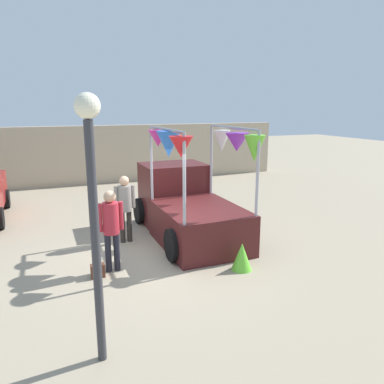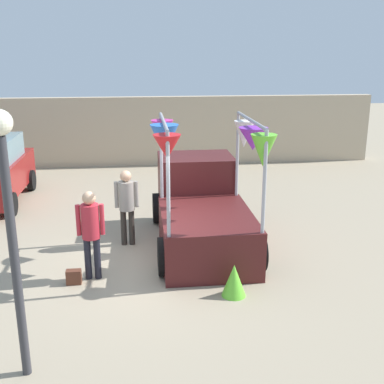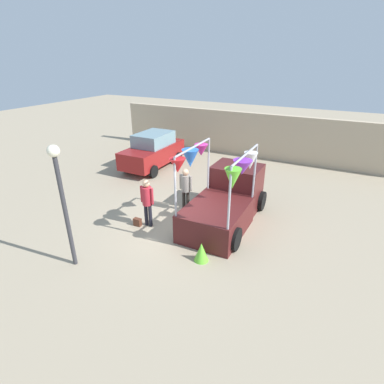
{
  "view_description": "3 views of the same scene",
  "coord_description": "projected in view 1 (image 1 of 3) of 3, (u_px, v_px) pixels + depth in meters",
  "views": [
    {
      "loc": [
        -2.25,
        -7.89,
        3.44
      ],
      "look_at": [
        1.03,
        0.23,
        1.42
      ],
      "focal_mm": 35.0,
      "sensor_mm": 36.0,
      "label": 1
    },
    {
      "loc": [
        -0.07,
        -9.04,
        4.25
      ],
      "look_at": [
        0.99,
        0.51,
        1.43
      ],
      "focal_mm": 45.0,
      "sensor_mm": 36.0,
      "label": 2
    },
    {
      "loc": [
        4.64,
        -8.0,
        5.6
      ],
      "look_at": [
        0.31,
        0.44,
        1.27
      ],
      "focal_mm": 28.0,
      "sensor_mm": 36.0,
      "label": 3
    }
  ],
  "objects": [
    {
      "name": "ground_plane",
      "position": [
        155.0,
        257.0,
        8.73
      ],
      "size": [
        60.0,
        60.0,
        0.0
      ],
      "primitive_type": "plane",
      "color": "gray"
    },
    {
      "name": "person_vendor",
      "position": [
        125.0,
        202.0,
        9.5
      ],
      "size": [
        0.53,
        0.34,
        1.74
      ],
      "color": "#2D2823",
      "rests_on": "ground"
    },
    {
      "name": "street_lamp",
      "position": [
        93.0,
        193.0,
        4.69
      ],
      "size": [
        0.32,
        0.32,
        3.6
      ],
      "color": "#333338",
      "rests_on": "ground"
    },
    {
      "name": "brick_boundary_wall",
      "position": [
        96.0,
        155.0,
        16.84
      ],
      "size": [
        18.0,
        0.36,
        2.6
      ],
      "primitive_type": "cube",
      "color": "tan",
      "rests_on": "ground"
    },
    {
      "name": "person_customer",
      "position": [
        111.0,
        223.0,
        7.78
      ],
      "size": [
        0.53,
        0.34,
        1.76
      ],
      "color": "black",
      "rests_on": "ground"
    },
    {
      "name": "handbag",
      "position": [
        98.0,
        271.0,
        7.67
      ],
      "size": [
        0.28,
        0.16,
        0.28
      ],
      "primitive_type": "cube",
      "color": "#592D1E",
      "rests_on": "ground"
    },
    {
      "name": "vendor_truck",
      "position": [
        185.0,
        202.0,
        10.21
      ],
      "size": [
        2.5,
        4.13,
        2.96
      ],
      "color": "#4C1919",
      "rests_on": "ground"
    },
    {
      "name": "folded_kite_bundle_lime",
      "position": [
        242.0,
        256.0,
        8.0
      ],
      "size": [
        0.62,
        0.62,
        0.6
      ],
      "primitive_type": "cone",
      "rotation": [
        0.0,
        0.0,
        0.87
      ],
      "color": "#66CC33",
      "rests_on": "ground"
    }
  ]
}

